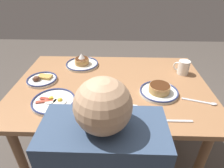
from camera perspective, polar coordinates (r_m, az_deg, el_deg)
name	(u,v)px	position (r m, az deg, el deg)	size (l,w,h in m)	color
ground_plane	(111,153)	(1.80, -0.21, -19.97)	(6.00, 6.00, 0.00)	#504841
dining_table	(111,94)	(1.36, -0.27, -3.00)	(1.33, 0.92, 0.72)	#A26F47
plate_near_main	(82,63)	(1.57, -9.01, 6.27)	(0.26, 0.26, 0.10)	silver
plate_center_pancakes	(54,101)	(1.18, -17.19, -4.95)	(0.26, 0.26, 0.04)	white
plate_far_companion	(159,90)	(1.24, 14.00, -1.91)	(0.25, 0.25, 0.06)	white
plate_far_side	(42,79)	(1.43, -20.44, 1.33)	(0.21, 0.21, 0.05)	white
coffee_mug	(183,67)	(1.52, 20.65, 4.77)	(0.11, 0.08, 0.10)	white
drinking_glass	(84,110)	(1.01, -8.51, -7.88)	(0.07, 0.07, 0.12)	silver
paper_napkin	(123,112)	(1.07, 3.47, -8.30)	(0.15, 0.14, 0.00)	white
fork_near	(174,121)	(1.06, 18.17, -10.52)	(0.19, 0.02, 0.01)	silver
tea_spoon	(204,102)	(1.26, 26.02, -4.99)	(0.19, 0.07, 0.01)	silver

